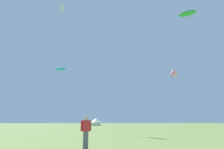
{
  "coord_description": "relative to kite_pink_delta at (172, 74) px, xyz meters",
  "views": [
    {
      "loc": [
        -1.76,
        -5.6,
        1.42
      ],
      "look_at": [
        0.0,
        32.0,
        10.13
      ],
      "focal_mm": 32.75,
      "sensor_mm": 36.0,
      "label": 1
    }
  ],
  "objects": [
    {
      "name": "kite_green_parafoil",
      "position": [
        -0.77,
        -14.92,
        10.8
      ],
      "size": [
        4.14,
        3.81,
        26.15
      ],
      "color": "green",
      "rests_on": "ground"
    },
    {
      "name": "festival_tent_left",
      "position": [
        -22.07,
        17.73,
        -13.24
      ],
      "size": [
        4.01,
        4.01,
        2.6
      ],
      "color": "white",
      "rests_on": "ground"
    },
    {
      "name": "person_spectator",
      "position": [
        -20.81,
        -44.84,
        -13.83
      ],
      "size": [
        0.57,
        0.32,
        1.73
      ],
      "color": "#565B66",
      "rests_on": "ground"
    },
    {
      "name": "kite_white_diamond",
      "position": [
        -29.87,
        -12.12,
        12.51
      ],
      "size": [
        1.26,
        2.9,
        28.96
      ],
      "color": "white",
      "rests_on": "ground"
    },
    {
      "name": "kite_pink_delta",
      "position": [
        0.0,
        0.0,
        0.0
      ],
      "size": [
        3.59,
        2.93,
        16.11
      ],
      "color": "pink",
      "rests_on": "ground"
    },
    {
      "name": "kite_cyan_parafoil",
      "position": [
        -33.26,
        6.68,
        2.92
      ],
      "size": [
        3.6,
        3.2,
        18.16
      ],
      "color": "#1EB7CC",
      "rests_on": "ground"
    }
  ]
}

